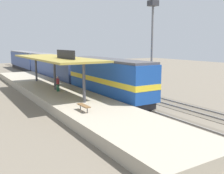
{
  "coord_description": "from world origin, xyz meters",
  "views": [
    {
      "loc": [
        -14.54,
        -29.13,
        6.26
      ],
      "look_at": [
        -1.38,
        -7.64,
        2.0
      ],
      "focal_mm": 41.28,
      "sensor_mm": 36.0,
      "label": 1
    }
  ],
  "objects": [
    {
      "name": "track_near",
      "position": [
        0.0,
        0.0,
        0.03
      ],
      "size": [
        3.2,
        110.0,
        0.16
      ],
      "color": "#5F5649",
      "rests_on": "ground"
    },
    {
      "name": "platform",
      "position": [
        -4.6,
        0.0,
        0.45
      ],
      "size": [
        6.0,
        44.0,
        0.9
      ],
      "primitive_type": "cube",
      "color": "#A89E89",
      "rests_on": "ground"
    },
    {
      "name": "platform_bench",
      "position": [
        -6.0,
        -10.83,
        1.34
      ],
      "size": [
        0.44,
        1.7,
        0.5
      ],
      "color": "#333338",
      "rests_on": "platform"
    },
    {
      "name": "person_waiting",
      "position": [
        -4.76,
        -1.43,
        1.85
      ],
      "size": [
        0.34,
        0.34,
        1.71
      ],
      "color": "#23603D",
      "rests_on": "platform"
    },
    {
      "name": "passenger_carriage_front",
      "position": [
        0.0,
        13.56,
        2.31
      ],
      "size": [
        2.9,
        20.0,
        4.24
      ],
      "color": "#28282D",
      "rests_on": "track_near"
    },
    {
      "name": "ground_plane",
      "position": [
        2.0,
        0.0,
        0.0
      ],
      "size": [
        120.0,
        120.0,
        0.0
      ],
      "primitive_type": "plane",
      "color": "#706656"
    },
    {
      "name": "passenger_carriage_rear",
      "position": [
        0.0,
        34.36,
        2.31
      ],
      "size": [
        2.9,
        20.0,
        4.24
      ],
      "color": "#28282D",
      "rests_on": "track_near"
    },
    {
      "name": "track_far",
      "position": [
        4.6,
        0.0,
        0.03
      ],
      "size": [
        3.2,
        110.0,
        0.16
      ],
      "color": "#5F5649",
      "rests_on": "ground"
    },
    {
      "name": "station_canopy",
      "position": [
        -4.6,
        -0.09,
        4.53
      ],
      "size": [
        5.2,
        18.0,
        4.7
      ],
      "color": "#47474C",
      "rests_on": "platform"
    },
    {
      "name": "light_mast",
      "position": [
        7.8,
        -2.71,
        8.4
      ],
      "size": [
        1.1,
        1.1,
        11.7
      ],
      "color": "slate",
      "rests_on": "ground"
    },
    {
      "name": "locomotive",
      "position": [
        0.0,
        -4.44,
        2.41
      ],
      "size": [
        2.93,
        14.43,
        4.44
      ],
      "color": "#28282D",
      "rests_on": "track_near"
    }
  ]
}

